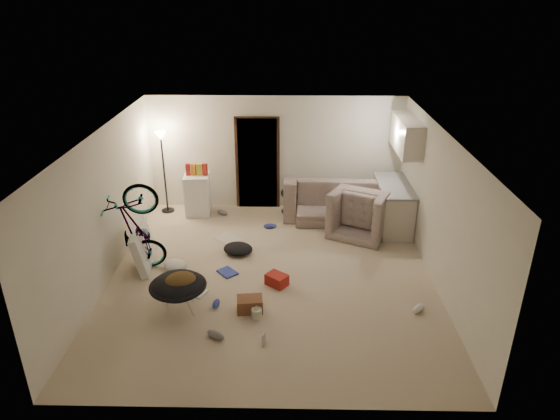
{
  "coord_description": "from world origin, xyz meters",
  "views": [
    {
      "loc": [
        0.29,
        -7.42,
        4.57
      ],
      "look_at": [
        0.14,
        0.6,
        0.97
      ],
      "focal_mm": 32.0,
      "sensor_mm": 36.0,
      "label": 1
    }
  ],
  "objects_px": {
    "kitchen_counter": "(393,206)",
    "bicycle": "(139,248)",
    "mini_fridge": "(198,194)",
    "juicer": "(257,313)",
    "saucer_chair": "(178,290)",
    "drink_case_b": "(277,280)",
    "drink_case_a": "(250,304)",
    "floor_lamp": "(162,155)",
    "sofa": "(338,202)",
    "armchair": "(363,215)",
    "tv_box": "(143,246)"
  },
  "relations": [
    {
      "from": "sofa",
      "to": "saucer_chair",
      "type": "bearing_deg",
      "value": 54.06
    },
    {
      "from": "armchair",
      "to": "mini_fridge",
      "type": "bearing_deg",
      "value": 13.37
    },
    {
      "from": "kitchen_counter",
      "to": "juicer",
      "type": "bearing_deg",
      "value": -128.89
    },
    {
      "from": "sofa",
      "to": "mini_fridge",
      "type": "height_order",
      "value": "mini_fridge"
    },
    {
      "from": "saucer_chair",
      "to": "drink_case_b",
      "type": "relative_size",
      "value": 2.56
    },
    {
      "from": "floor_lamp",
      "to": "sofa",
      "type": "xyz_separation_m",
      "value": [
        3.75,
        -0.2,
        -0.97
      ]
    },
    {
      "from": "kitchen_counter",
      "to": "sofa",
      "type": "relative_size",
      "value": 0.65
    },
    {
      "from": "bicycle",
      "to": "saucer_chair",
      "type": "bearing_deg",
      "value": -147.67
    },
    {
      "from": "armchair",
      "to": "drink_case_a",
      "type": "distance_m",
      "value": 3.51
    },
    {
      "from": "saucer_chair",
      "to": "mini_fridge",
      "type": "bearing_deg",
      "value": 94.95
    },
    {
      "from": "armchair",
      "to": "tv_box",
      "type": "distance_m",
      "value": 4.34
    },
    {
      "from": "bicycle",
      "to": "floor_lamp",
      "type": "bearing_deg",
      "value": -3.57
    },
    {
      "from": "kitchen_counter",
      "to": "drink_case_a",
      "type": "relative_size",
      "value": 3.86
    },
    {
      "from": "sofa",
      "to": "floor_lamp",
      "type": "bearing_deg",
      "value": -1.23
    },
    {
      "from": "tv_box",
      "to": "juicer",
      "type": "height_order",
      "value": "tv_box"
    },
    {
      "from": "tv_box",
      "to": "drink_case_a",
      "type": "distance_m",
      "value": 2.45
    },
    {
      "from": "floor_lamp",
      "to": "sofa",
      "type": "bearing_deg",
      "value": -3.06
    },
    {
      "from": "sofa",
      "to": "drink_case_a",
      "type": "height_order",
      "value": "sofa"
    },
    {
      "from": "sofa",
      "to": "juicer",
      "type": "relative_size",
      "value": 10.1
    },
    {
      "from": "saucer_chair",
      "to": "floor_lamp",
      "type": "bearing_deg",
      "value": 105.44
    },
    {
      "from": "kitchen_counter",
      "to": "bicycle",
      "type": "height_order",
      "value": "bicycle"
    },
    {
      "from": "tv_box",
      "to": "drink_case_a",
      "type": "xyz_separation_m",
      "value": [
        2.0,
        -1.38,
        -0.26
      ]
    },
    {
      "from": "tv_box",
      "to": "bicycle",
      "type": "bearing_deg",
      "value": -97.99
    },
    {
      "from": "mini_fridge",
      "to": "juicer",
      "type": "distance_m",
      "value": 4.09
    },
    {
      "from": "sofa",
      "to": "armchair",
      "type": "distance_m",
      "value": 0.83
    },
    {
      "from": "armchair",
      "to": "mini_fridge",
      "type": "distance_m",
      "value": 3.58
    },
    {
      "from": "drink_case_a",
      "to": "juicer",
      "type": "height_order",
      "value": "juicer"
    },
    {
      "from": "bicycle",
      "to": "juicer",
      "type": "distance_m",
      "value": 2.54
    },
    {
      "from": "floor_lamp",
      "to": "armchair",
      "type": "relative_size",
      "value": 1.66
    },
    {
      "from": "armchair",
      "to": "drink_case_a",
      "type": "relative_size",
      "value": 2.81
    },
    {
      "from": "drink_case_b",
      "to": "juicer",
      "type": "distance_m",
      "value": 0.97
    },
    {
      "from": "floor_lamp",
      "to": "bicycle",
      "type": "bearing_deg",
      "value": -87.74
    },
    {
      "from": "armchair",
      "to": "drink_case_b",
      "type": "distance_m",
      "value": 2.69
    },
    {
      "from": "bicycle",
      "to": "tv_box",
      "type": "distance_m",
      "value": 0.23
    },
    {
      "from": "tv_box",
      "to": "juicer",
      "type": "bearing_deg",
      "value": -44.53
    },
    {
      "from": "armchair",
      "to": "saucer_chair",
      "type": "bearing_deg",
      "value": 67.81
    },
    {
      "from": "saucer_chair",
      "to": "drink_case_b",
      "type": "distance_m",
      "value": 1.68
    },
    {
      "from": "floor_lamp",
      "to": "drink_case_a",
      "type": "relative_size",
      "value": 4.65
    },
    {
      "from": "mini_fridge",
      "to": "saucer_chair",
      "type": "bearing_deg",
      "value": -88.26
    },
    {
      "from": "mini_fridge",
      "to": "juicer",
      "type": "xyz_separation_m",
      "value": [
        1.51,
        -3.79,
        -0.35
      ]
    },
    {
      "from": "drink_case_b",
      "to": "juicer",
      "type": "relative_size",
      "value": 1.48
    },
    {
      "from": "floor_lamp",
      "to": "mini_fridge",
      "type": "relative_size",
      "value": 2.03
    },
    {
      "from": "saucer_chair",
      "to": "drink_case_b",
      "type": "bearing_deg",
      "value": 26.91
    },
    {
      "from": "sofa",
      "to": "armchair",
      "type": "xyz_separation_m",
      "value": [
        0.45,
        -0.7,
        0.02
      ]
    },
    {
      "from": "tv_box",
      "to": "drink_case_a",
      "type": "height_order",
      "value": "tv_box"
    },
    {
      "from": "sofa",
      "to": "bicycle",
      "type": "distance_m",
      "value": 4.33
    },
    {
      "from": "bicycle",
      "to": "saucer_chair",
      "type": "xyz_separation_m",
      "value": [
        0.93,
        -1.18,
        -0.08
      ]
    },
    {
      "from": "kitchen_counter",
      "to": "mini_fridge",
      "type": "relative_size",
      "value": 1.68
    },
    {
      "from": "tv_box",
      "to": "armchair",
      "type": "bearing_deg",
      "value": 11.08
    },
    {
      "from": "juicer",
      "to": "kitchen_counter",
      "type": "bearing_deg",
      "value": 51.11
    }
  ]
}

